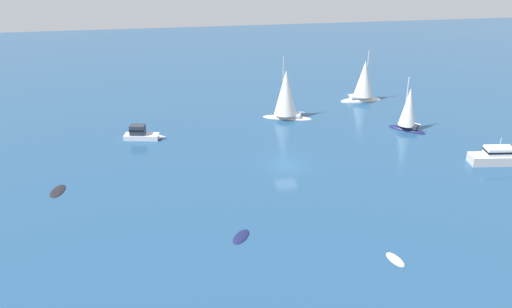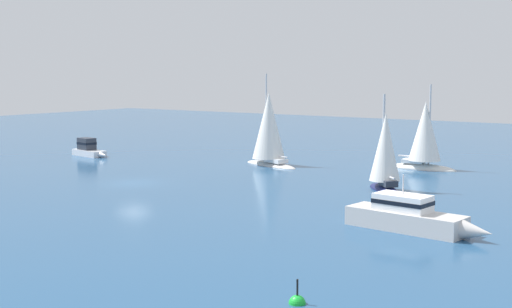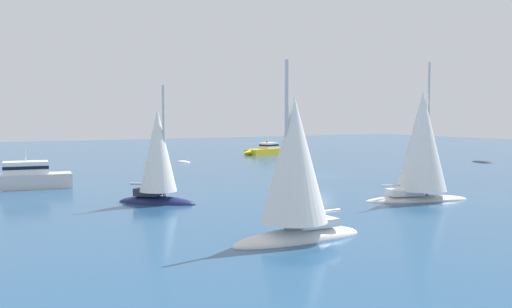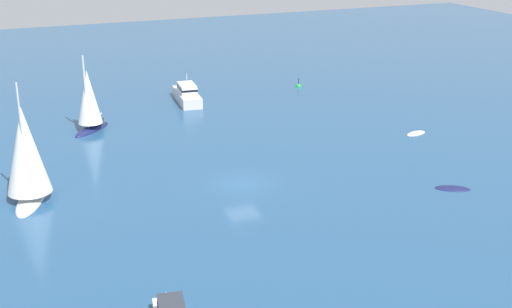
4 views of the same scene
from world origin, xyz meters
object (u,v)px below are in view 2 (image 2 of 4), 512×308
Objects in this scene: sloop_1 at (385,156)px; cabin_cruiser at (89,149)px; sloop at (424,139)px; ketch at (269,131)px; powerboat at (410,217)px; channel_buoy at (297,303)px.

sloop_1 is 1.39× the size of cabin_cruiser.
sloop is 0.91× the size of ketch.
ketch reaches higher than sloop.
ketch is (-21.85, 18.54, 2.50)m from powerboat.
powerboat is at bearing 94.68° from channel_buoy.
sloop_1 is 0.84× the size of ketch.
sloop is 6.34× the size of channel_buoy.
powerboat is 0.94× the size of ketch.
ketch is at bearing 125.08° from channel_buoy.
sloop reaches higher than sloop_1.
powerboat is at bearing 157.38° from ketch.
cabin_cruiser reaches higher than channel_buoy.
sloop_1 is at bearing 126.71° from powerboat.
sloop reaches higher than cabin_cruiser.
ketch is at bearing 24.01° from cabin_cruiser.
powerboat is at bearing -7.65° from cabin_cruiser.
ketch reaches higher than channel_buoy.
sloop is at bearing -138.89° from ketch.
ketch is 40.18m from channel_buoy.
ketch is at bearing 19.04° from sloop_1.
sloop_1 is at bearing 172.89° from ketch.
sloop is 0.97× the size of powerboat.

